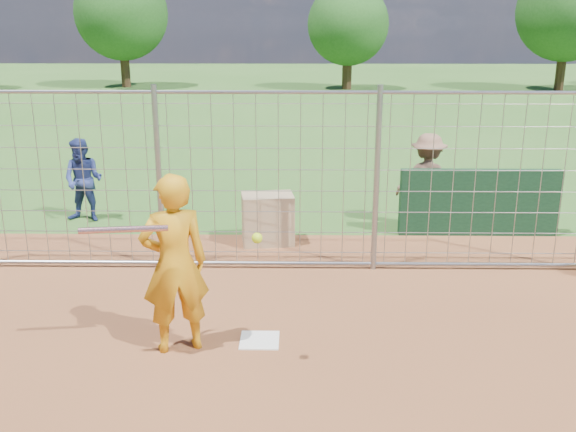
{
  "coord_description": "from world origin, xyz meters",
  "views": [
    {
      "loc": [
        0.41,
        -6.59,
        3.38
      ],
      "look_at": [
        0.3,
        0.8,
        1.15
      ],
      "focal_mm": 40.0,
      "sensor_mm": 36.0,
      "label": 1
    }
  ],
  "objects_px": {
    "bystander_c": "(427,181)",
    "equipment_bin": "(268,219)",
    "batter": "(174,264)",
    "bystander_a": "(83,180)"
  },
  "relations": [
    {
      "from": "bystander_c",
      "to": "equipment_bin",
      "type": "relative_size",
      "value": 2.02
    },
    {
      "from": "batter",
      "to": "equipment_bin",
      "type": "height_order",
      "value": "batter"
    },
    {
      "from": "bystander_a",
      "to": "equipment_bin",
      "type": "distance_m",
      "value": 3.5
    },
    {
      "from": "bystander_a",
      "to": "bystander_c",
      "type": "height_order",
      "value": "bystander_c"
    },
    {
      "from": "batter",
      "to": "equipment_bin",
      "type": "xyz_separation_m",
      "value": [
        0.81,
        3.48,
        -0.57
      ]
    },
    {
      "from": "batter",
      "to": "bystander_a",
      "type": "distance_m",
      "value": 5.27
    },
    {
      "from": "batter",
      "to": "bystander_a",
      "type": "xyz_separation_m",
      "value": [
        -2.48,
        4.65,
        -0.24
      ]
    },
    {
      "from": "bystander_a",
      "to": "equipment_bin",
      "type": "relative_size",
      "value": 1.84
    },
    {
      "from": "bystander_a",
      "to": "bystander_c",
      "type": "relative_size",
      "value": 0.91
    },
    {
      "from": "batter",
      "to": "bystander_a",
      "type": "height_order",
      "value": "batter"
    }
  ]
}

